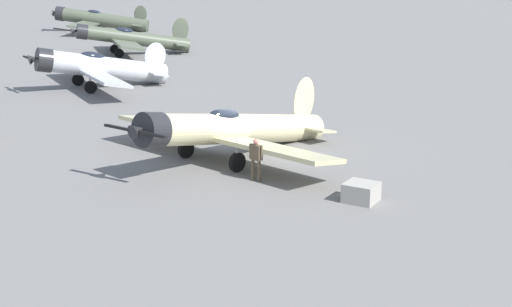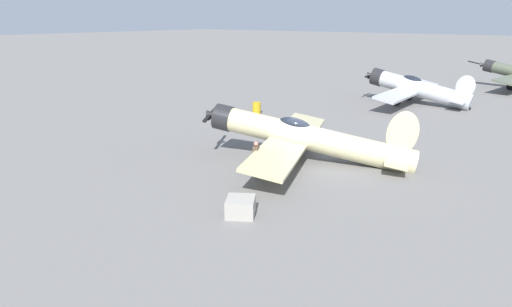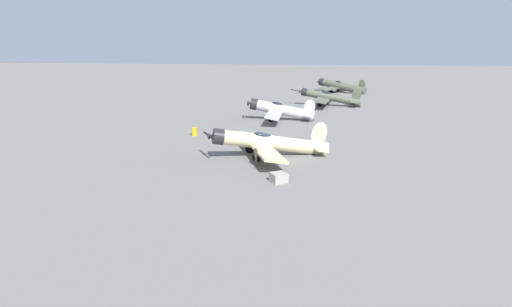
{
  "view_description": "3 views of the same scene",
  "coord_description": "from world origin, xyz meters",
  "px_view_note": "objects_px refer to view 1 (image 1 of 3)",
  "views": [
    {
      "loc": [
        -27.35,
        13.17,
        8.45
      ],
      "look_at": [
        -3.53,
        1.07,
        1.1
      ],
      "focal_mm": 50.38,
      "sensor_mm": 36.0,
      "label": 1
    },
    {
      "loc": [
        -19.32,
        -10.97,
        7.24
      ],
      "look_at": [
        -3.53,
        1.07,
        1.1
      ],
      "focal_mm": 30.86,
      "sensor_mm": 36.0,
      "label": 2
    },
    {
      "loc": [
        -36.57,
        -3.64,
        9.62
      ],
      "look_at": [
        -3.53,
        1.07,
        1.1
      ],
      "focal_mm": 29.4,
      "sensor_mm": 36.0,
      "label": 3
    }
  ],
  "objects_px": {
    "airplane_foreground": "(233,130)",
    "airplane_far_line": "(130,38)",
    "equipment_crate": "(361,192)",
    "airplane_mid_apron": "(98,67)",
    "ground_crew_mechanic": "(256,155)",
    "airplane_outer_stand": "(99,20)"
  },
  "relations": [
    {
      "from": "airplane_foreground",
      "to": "airplane_outer_stand",
      "type": "relative_size",
      "value": 0.92
    },
    {
      "from": "airplane_far_line",
      "to": "equipment_crate",
      "type": "height_order",
      "value": "airplane_far_line"
    },
    {
      "from": "airplane_mid_apron",
      "to": "airplane_far_line",
      "type": "xyz_separation_m",
      "value": [
        15.13,
        -6.86,
        0.07
      ]
    },
    {
      "from": "airplane_mid_apron",
      "to": "equipment_crate",
      "type": "xyz_separation_m",
      "value": [
        -26.76,
        -2.29,
        -1.06
      ]
    },
    {
      "from": "airplane_outer_stand",
      "to": "ground_crew_mechanic",
      "type": "bearing_deg",
      "value": 111.03
    },
    {
      "from": "airplane_far_line",
      "to": "airplane_outer_stand",
      "type": "height_order",
      "value": "airplane_far_line"
    },
    {
      "from": "airplane_foreground",
      "to": "airplane_outer_stand",
      "type": "height_order",
      "value": "airplane_outer_stand"
    },
    {
      "from": "airplane_foreground",
      "to": "equipment_crate",
      "type": "xyz_separation_m",
      "value": [
        -7.23,
        -1.65,
        -0.93
      ]
    },
    {
      "from": "airplane_foreground",
      "to": "equipment_crate",
      "type": "bearing_deg",
      "value": 82.29
    },
    {
      "from": "airplane_outer_stand",
      "to": "ground_crew_mechanic",
      "type": "xyz_separation_m",
      "value": [
        -59.94,
        9.89,
        -0.33
      ]
    },
    {
      "from": "airplane_far_line",
      "to": "airplane_outer_stand",
      "type": "distance_m",
      "value": 22.15
    },
    {
      "from": "ground_crew_mechanic",
      "to": "equipment_crate",
      "type": "height_order",
      "value": "ground_crew_mechanic"
    },
    {
      "from": "airplane_far_line",
      "to": "ground_crew_mechanic",
      "type": "relative_size",
      "value": 7.37
    },
    {
      "from": "airplane_foreground",
      "to": "airplane_mid_apron",
      "type": "bearing_deg",
      "value": -108.66
    },
    {
      "from": "airplane_foreground",
      "to": "airplane_far_line",
      "type": "bearing_deg",
      "value": -120.71
    },
    {
      "from": "airplane_far_line",
      "to": "equipment_crate",
      "type": "distance_m",
      "value": 42.15
    },
    {
      "from": "airplane_mid_apron",
      "to": "ground_crew_mechanic",
      "type": "relative_size",
      "value": 7.33
    },
    {
      "from": "airplane_outer_stand",
      "to": "ground_crew_mechanic",
      "type": "height_order",
      "value": "airplane_outer_stand"
    },
    {
      "from": "airplane_foreground",
      "to": "airplane_far_line",
      "type": "height_order",
      "value": "airplane_far_line"
    },
    {
      "from": "airplane_foreground",
      "to": "ground_crew_mechanic",
      "type": "relative_size",
      "value": 6.84
    },
    {
      "from": "airplane_foreground",
      "to": "ground_crew_mechanic",
      "type": "bearing_deg",
      "value": 59.63
    },
    {
      "from": "airplane_mid_apron",
      "to": "airplane_outer_stand",
      "type": "bearing_deg",
      "value": -105.63
    }
  ]
}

